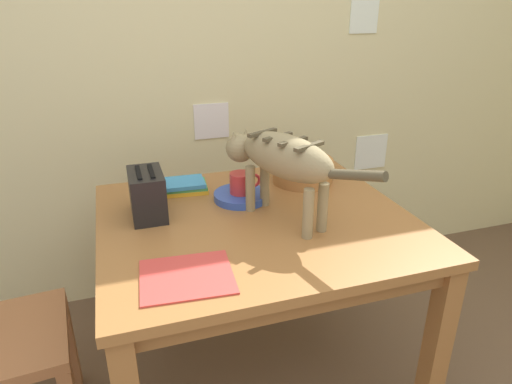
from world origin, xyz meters
name	(u,v)px	position (x,y,z in m)	size (l,w,h in m)	color
wall_rear	(213,46)	(0.00, 1.81, 1.25)	(4.96, 0.11, 2.50)	beige
dining_table	(256,238)	(-0.04, 1.02, 0.63)	(1.12, 1.00, 0.72)	#9F6735
cat	(280,159)	(0.04, 0.99, 0.95)	(0.33, 0.64, 0.32)	#94835B
saucer_bowl	(241,196)	(-0.05, 1.19, 0.74)	(0.21, 0.21, 0.03)	#3253B9
coffee_mug	(241,183)	(-0.05, 1.19, 0.79)	(0.13, 0.09, 0.08)	red
magazine	(187,276)	(-0.35, 0.71, 0.73)	(0.26, 0.23, 0.01)	#D9413B
book_stack	(184,186)	(-0.25, 1.34, 0.75)	(0.20, 0.15, 0.05)	gold
wicker_basket	(303,170)	(0.26, 1.30, 0.78)	(0.26, 0.26, 0.10)	#B4773E
toaster	(147,194)	(-0.41, 1.15, 0.81)	(0.12, 0.20, 0.18)	black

